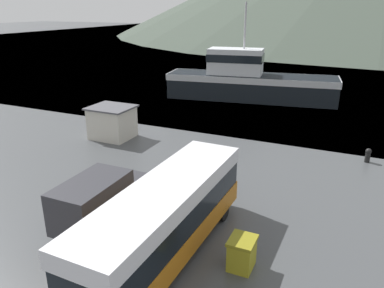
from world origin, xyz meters
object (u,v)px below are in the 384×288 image
at_px(dock_kiosk, 112,122).
at_px(small_boat, 194,78).
at_px(storage_bin, 242,253).
at_px(delivery_van, 100,198).
at_px(fishing_boat, 248,81).
at_px(tour_bus, 166,217).

xyz_separation_m(dock_kiosk, small_boat, (-3.82, 23.94, -0.82)).
bearing_deg(small_boat, dock_kiosk, -164.48).
xyz_separation_m(storage_bin, dock_kiosk, (-13.88, 10.80, 0.59)).
height_order(storage_bin, small_boat, storage_bin).
bearing_deg(delivery_van, dock_kiosk, 122.49).
height_order(fishing_boat, storage_bin, fishing_boat).
xyz_separation_m(tour_bus, storage_bin, (3.04, 0.52, -1.14)).
relative_size(fishing_boat, dock_kiosk, 5.71).
relative_size(delivery_van, dock_kiosk, 1.67).
bearing_deg(fishing_boat, storage_bin, 7.46).
distance_m(storage_bin, dock_kiosk, 17.59).
relative_size(tour_bus, fishing_boat, 0.55).
bearing_deg(dock_kiosk, delivery_van, -56.80).
bearing_deg(storage_bin, small_boat, 117.00).
relative_size(delivery_van, small_boat, 0.98).
bearing_deg(small_boat, delivery_van, -156.38).
distance_m(delivery_van, small_boat, 35.89).
relative_size(fishing_boat, storage_bin, 14.28).
bearing_deg(tour_bus, fishing_boat, 101.22).
distance_m(tour_bus, fishing_boat, 28.62).
height_order(fishing_boat, small_boat, fishing_boat).
bearing_deg(dock_kiosk, tour_bus, -46.22).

